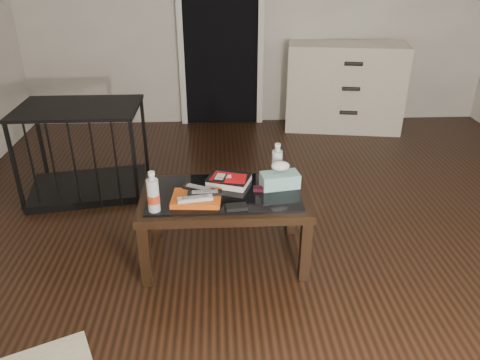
# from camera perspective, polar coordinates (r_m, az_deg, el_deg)

# --- Properties ---
(ground) EXTENTS (5.00, 5.00, 0.00)m
(ground) POSITION_cam_1_polar(r_m,az_deg,el_deg) (3.16, 5.96, -7.80)
(ground) COLOR black
(ground) RESTS_ON ground
(doorway) EXTENTS (0.90, 0.08, 2.07)m
(doorway) POSITION_cam_1_polar(r_m,az_deg,el_deg) (5.10, -2.38, 18.02)
(doorway) COLOR black
(doorway) RESTS_ON ground
(coffee_table) EXTENTS (1.00, 0.60, 0.46)m
(coffee_table) POSITION_cam_1_polar(r_m,az_deg,el_deg) (2.83, -1.93, -2.62)
(coffee_table) COLOR black
(coffee_table) RESTS_ON ground
(dresser) EXTENTS (1.26, 0.68, 0.90)m
(dresser) POSITION_cam_1_polar(r_m,az_deg,el_deg) (5.17, 12.56, 11.03)
(dresser) COLOR beige
(dresser) RESTS_ON ground
(pet_crate) EXTENTS (0.99, 0.74, 0.71)m
(pet_crate) POSITION_cam_1_polar(r_m,az_deg,el_deg) (3.89, -18.18, 1.75)
(pet_crate) COLOR black
(pet_crate) RESTS_ON ground
(magazines) EXTENTS (0.29, 0.23, 0.03)m
(magazines) POSITION_cam_1_polar(r_m,az_deg,el_deg) (2.71, -5.33, -2.26)
(magazines) COLOR #CA4E13
(magazines) RESTS_ON coffee_table
(remote_silver) EXTENTS (0.21, 0.08, 0.02)m
(remote_silver) POSITION_cam_1_polar(r_m,az_deg,el_deg) (2.66, -5.50, -2.25)
(remote_silver) COLOR #BCBDC2
(remote_silver) RESTS_ON magazines
(remote_black_front) EXTENTS (0.20, 0.06, 0.02)m
(remote_black_front) POSITION_cam_1_polar(r_m,az_deg,el_deg) (2.71, -4.30, -1.57)
(remote_black_front) COLOR black
(remote_black_front) RESTS_ON magazines
(remote_black_back) EXTENTS (0.20, 0.14, 0.02)m
(remote_black_back) POSITION_cam_1_polar(r_m,az_deg,el_deg) (2.76, -5.09, -1.03)
(remote_black_back) COLOR black
(remote_black_back) RESTS_ON magazines
(textbook) EXTENTS (0.30, 0.27, 0.05)m
(textbook) POSITION_cam_1_polar(r_m,az_deg,el_deg) (2.89, -1.36, -0.01)
(textbook) COLOR black
(textbook) RESTS_ON coffee_table
(dvd_mailers) EXTENTS (0.22, 0.19, 0.01)m
(dvd_mailers) POSITION_cam_1_polar(r_m,az_deg,el_deg) (2.87, -1.57, 0.37)
(dvd_mailers) COLOR red
(dvd_mailers) RESTS_ON textbook
(ipod) EXTENTS (0.09, 0.12, 0.02)m
(ipod) POSITION_cam_1_polar(r_m,az_deg,el_deg) (2.84, -2.44, 0.32)
(ipod) COLOR black
(ipod) RESTS_ON dvd_mailers
(flip_phone) EXTENTS (0.09, 0.06, 0.02)m
(flip_phone) POSITION_cam_1_polar(r_m,az_deg,el_deg) (2.82, 2.55, -1.09)
(flip_phone) COLOR black
(flip_phone) RESTS_ON coffee_table
(wallet) EXTENTS (0.13, 0.08, 0.02)m
(wallet) POSITION_cam_1_polar(r_m,az_deg,el_deg) (2.62, -0.46, -3.31)
(wallet) COLOR black
(wallet) RESTS_ON coffee_table
(water_bottle_left) EXTENTS (0.08, 0.08, 0.24)m
(water_bottle_left) POSITION_cam_1_polar(r_m,az_deg,el_deg) (2.60, -10.57, -1.39)
(water_bottle_left) COLOR silver
(water_bottle_left) RESTS_ON coffee_table
(water_bottle_right) EXTENTS (0.07, 0.07, 0.24)m
(water_bottle_right) POSITION_cam_1_polar(r_m,az_deg,el_deg) (2.92, 4.54, 2.27)
(water_bottle_right) COLOR silver
(water_bottle_right) RESTS_ON coffee_table
(tissue_box) EXTENTS (0.25, 0.16, 0.09)m
(tissue_box) POSITION_cam_1_polar(r_m,az_deg,el_deg) (2.85, 4.88, -0.01)
(tissue_box) COLOR teal
(tissue_box) RESTS_ON coffee_table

